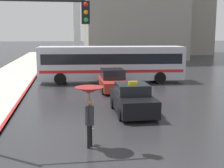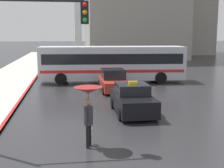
{
  "view_description": "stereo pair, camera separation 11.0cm",
  "coord_description": "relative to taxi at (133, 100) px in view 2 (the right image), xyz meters",
  "views": [
    {
      "loc": [
        -2.06,
        -7.67,
        4.13
      ],
      "look_at": [
        0.4,
        8.73,
        1.4
      ],
      "focal_mm": 50.0,
      "sensor_mm": 36.0,
      "label": 1
    },
    {
      "loc": [
        -1.95,
        -7.69,
        4.13
      ],
      "look_at": [
        0.4,
        8.73,
        1.4
      ],
      "focal_mm": 50.0,
      "sensor_mm": 36.0,
      "label": 2
    }
  ],
  "objects": [
    {
      "name": "taxi",
      "position": [
        0.0,
        0.0,
        0.0
      ],
      "size": [
        1.91,
        4.01,
        1.69
      ],
      "rotation": [
        0.0,
        0.0,
        3.14
      ],
      "color": "black",
      "rests_on": "ground_plane"
    },
    {
      "name": "sedan_red",
      "position": [
        -0.04,
        6.55,
        -0.01
      ],
      "size": [
        1.91,
        4.29,
        1.54
      ],
      "rotation": [
        0.0,
        0.0,
        3.14
      ],
      "color": "#A52D23",
      "rests_on": "ground_plane"
    },
    {
      "name": "city_bus",
      "position": [
        0.44,
        10.46,
        0.97
      ],
      "size": [
        12.17,
        3.32,
        3.0
      ],
      "rotation": [
        0.0,
        0.0,
        1.5
      ],
      "color": "#B2B7C1",
      "rests_on": "ground_plane"
    },
    {
      "name": "pedestrian_with_umbrella",
      "position": [
        -2.59,
        -4.57,
        1.07
      ],
      "size": [
        1.03,
        1.03,
        2.23
      ],
      "rotation": [
        0.0,
        0.0,
        1.14
      ],
      "color": "black",
      "rests_on": "ground_plane"
    },
    {
      "name": "traffic_light",
      "position": [
        -4.95,
        -4.19,
        3.19
      ],
      "size": [
        4.2,
        0.38,
        5.53
      ],
      "color": "black",
      "rests_on": "ground_plane"
    }
  ]
}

